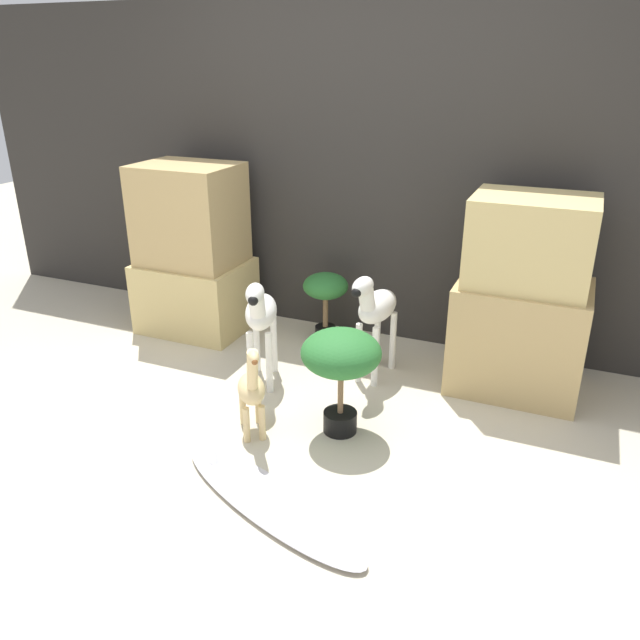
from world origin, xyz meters
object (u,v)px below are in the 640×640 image
zebra_right (375,309)px  zebra_left (260,315)px  surfboard (268,500)px  potted_palm_front (326,292)px  potted_palm_back (341,359)px  giraffe_figurine (252,389)px

zebra_right → zebra_left: 0.68m
zebra_left → surfboard: size_ratio=0.61×
zebra_right → zebra_left: (-0.58, -0.35, 0.00)m
potted_palm_front → surfboard: potted_palm_front is taller
potted_palm_back → surfboard: potted_palm_back is taller
zebra_right → potted_palm_front: size_ratio=1.44×
zebra_left → surfboard: zebra_left is taller
giraffe_figurine → potted_palm_back: (0.41, 0.21, 0.16)m
zebra_left → surfboard: 1.19m
potted_palm_back → potted_palm_front: bearing=116.6°
giraffe_figurine → zebra_right: bearing=66.1°
zebra_right → giraffe_figurine: 0.95m
zebra_left → potted_palm_back: zebra_left is taller
zebra_left → potted_palm_front: size_ratio=1.44×
zebra_left → giraffe_figurine: (0.21, -0.50, -0.19)m
potted_palm_front → potted_palm_back: potted_palm_back is taller
potted_palm_front → potted_palm_back: (0.51, -1.02, 0.07)m
surfboard → potted_palm_front: bearing=104.2°
zebra_right → potted_palm_front: zebra_right is taller
potted_palm_front → giraffe_figurine: bearing=-85.3°
zebra_left → giraffe_figurine: zebra_left is taller
giraffe_figurine → surfboard: size_ratio=0.48×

